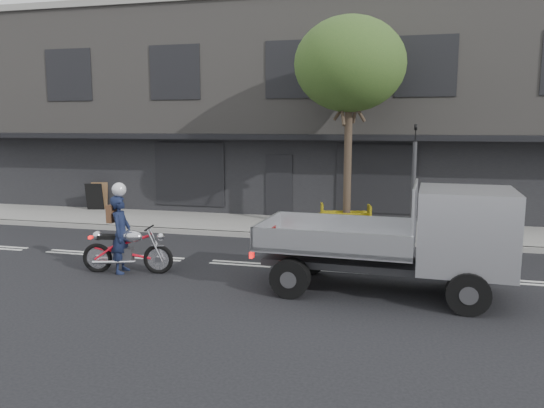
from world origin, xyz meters
The scene contains 11 objects.
ground centered at (0.00, 0.00, 0.00)m, with size 80.00×80.00×0.00m, color black.
sidewalk centered at (0.00, 4.70, 0.07)m, with size 32.00×3.20×0.15m, color gray.
kerb centered at (0.00, 3.10, 0.07)m, with size 32.00×0.20×0.15m, color gray.
building_main centered at (0.00, 11.30, 4.00)m, with size 26.00×10.00×8.00m, color slate.
street_tree centered at (2.20, 4.20, 5.28)m, with size 3.40×3.40×6.74m.
traffic_light_pole centered at (4.20, 3.35, 1.65)m, with size 0.12×0.12×3.50m.
motorcycle centered at (-2.37, -1.41, 0.58)m, with size 2.18×0.65×1.13m.
rider centered at (-2.52, -1.41, 0.92)m, with size 0.67×0.44×1.84m, color #141B37.
flatbed_ute centered at (4.68, -1.48, 1.34)m, with size 5.16×2.31×2.35m.
construction_barrier centered at (2.18, 3.83, 0.60)m, with size 1.60×0.64×0.89m, color yellow, non-canonical shape.
sandwich_board centered at (-7.83, 5.80, 0.68)m, with size 0.67×0.44×1.06m, color black, non-canonical shape.
Camera 1 is at (3.93, -12.44, 3.52)m, focal length 35.00 mm.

